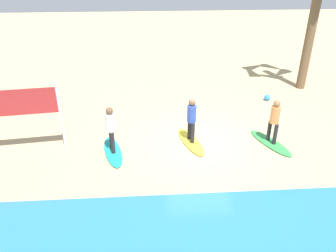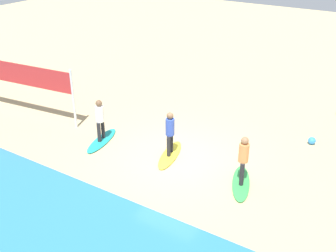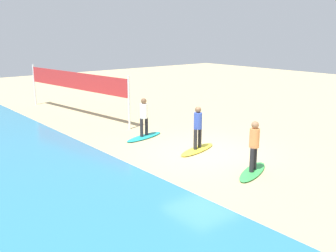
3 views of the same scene
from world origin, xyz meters
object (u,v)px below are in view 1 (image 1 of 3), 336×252
Objects in this scene: surfboard_yellow at (191,141)px; surfboard_teal at (113,151)px; surfer_teal at (111,126)px; surfer_green at (274,118)px; surfer_yellow at (192,117)px; beach_ball at (267,97)px; surfboard_green at (270,143)px.

surfboard_yellow is 2.85m from surfboard_teal.
surfer_green is at bearing -177.96° from surfer_teal.
beach_ball is (-4.10, -3.64, -0.89)m from surfer_yellow.
surfboard_green is at bearing 73.09° from beach_ball.
surfer_green is 0.78× the size of surfboard_yellow.
surfer_teal is at bearing -94.69° from surfboard_yellow.
beach_ball is at bearing 107.91° from surfboard_teal.
surfer_teal is (5.71, 0.20, 0.00)m from surfer_green.
beach_ball is at bearing 116.98° from surfboard_yellow.
surfer_teal reaches higher than beach_ball.
surfer_green is at bearing 68.02° from surfboard_green.
surfboard_yellow is 1.28× the size of surfer_yellow.
surfboard_green is 1.00× the size of surfboard_teal.
surfboard_yellow is 3.02m from surfer_teal.
surfer_teal is (2.81, 0.49, 0.99)m from surfboard_yellow.
surfer_teal is at bearing -109.94° from surfboard_green.
surfer_green is 4.21m from beach_ball.
surfer_teal is (2.81, 0.49, 0.00)m from surfer_yellow.
surfer_teal reaches higher than surfboard_yellow.
surfboard_teal is at bearing -109.94° from surfboard_green.
surfer_green reaches higher than surfboard_green.
surfer_green and surfer_yellow have the same top height.
surfboard_yellow is 5.49m from beach_ball.
surfer_green is 1.00× the size of surfer_yellow.
surfer_green and surfer_teal have the same top height.
surfboard_green is 1.00× the size of surfboard_yellow.
surfboard_green is 3.08m from surfer_yellow.
surfer_yellow is at bearing 165.36° from surfboard_yellow.
surfer_yellow reaches higher than surfboard_yellow.
surfer_green is 2.92m from surfer_yellow.
surfer_yellow is 1.00× the size of surfer_teal.
surfer_green is at bearing 174.32° from surfer_yellow.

